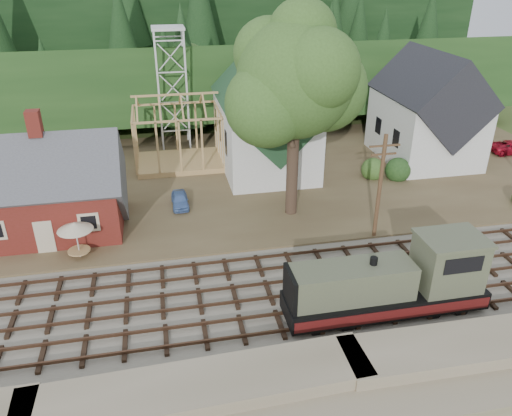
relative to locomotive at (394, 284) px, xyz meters
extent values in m
plane|color=#384C1E|center=(-4.44, 3.00, -2.04)|extent=(140.00, 140.00, 0.00)
cube|color=#7F7259|center=(-4.44, -5.50, -2.04)|extent=(64.00, 5.00, 1.60)
cube|color=#726B5B|center=(-4.44, 3.00, -1.96)|extent=(64.00, 11.00, 0.16)
cube|color=brown|center=(-4.44, 21.00, -1.89)|extent=(64.00, 26.00, 0.30)
cube|color=#1E3F19|center=(-4.44, 45.00, -2.04)|extent=(70.00, 28.96, 12.74)
cube|color=black|center=(-4.44, 61.00, -2.04)|extent=(80.00, 20.00, 12.00)
cube|color=#5E1F15|center=(-20.44, 14.00, 0.16)|extent=(10.00, 7.00, 3.80)
cube|color=#4C4C51|center=(-20.44, 14.00, 2.06)|extent=(10.80, 7.41, 7.41)
cube|color=#5E1F15|center=(-20.44, 14.00, 6.36)|extent=(0.90, 0.90, 1.80)
cube|color=beige|center=(-20.44, 10.48, -0.54)|extent=(1.20, 0.06, 2.40)
cube|color=silver|center=(-2.44, 23.00, 1.46)|extent=(8.00, 12.00, 6.40)
cube|color=#1C3E24|center=(-2.44, 23.00, 4.66)|extent=(8.40, 12.96, 8.40)
cube|color=silver|center=(-2.44, 17.00, 6.66)|extent=(2.40, 2.40, 4.00)
cone|color=#1C3E24|center=(-2.44, 17.00, 9.96)|extent=(5.37, 5.37, 2.60)
cube|color=silver|center=(13.56, 22.00, 1.46)|extent=(8.00, 10.00, 6.40)
cube|color=black|center=(13.56, 22.00, 4.66)|extent=(8.40, 10.80, 8.40)
cube|color=tan|center=(-10.44, 25.00, -1.49)|extent=(8.00, 6.00, 0.50)
cube|color=tan|center=(-10.44, 25.00, 5.16)|extent=(8.00, 0.18, 0.18)
cube|color=silver|center=(-11.84, 29.60, 4.26)|extent=(0.18, 0.18, 12.00)
cube|color=silver|center=(-9.04, 29.60, 4.26)|extent=(0.18, 0.18, 12.00)
cube|color=silver|center=(-11.84, 32.40, 4.26)|extent=(0.18, 0.18, 12.00)
cube|color=silver|center=(-9.04, 32.40, 4.26)|extent=(0.18, 0.18, 12.00)
cube|color=silver|center=(-10.44, 31.00, 10.26)|extent=(3.20, 3.20, 0.25)
cylinder|color=#38281E|center=(-2.44, 13.00, 2.26)|extent=(0.90, 0.90, 8.00)
sphere|color=#375720|center=(-2.44, 13.00, 8.76)|extent=(8.40, 8.40, 8.40)
sphere|color=#375720|center=(0.06, 14.00, 7.76)|extent=(6.40, 6.40, 6.40)
sphere|color=#375720|center=(-4.64, 12.20, 7.26)|extent=(6.00, 6.00, 6.00)
cylinder|color=#4C331E|center=(2.56, 8.20, 1.96)|extent=(0.28, 0.28, 8.00)
cube|color=#4C331E|center=(2.56, 8.20, 5.16)|extent=(2.20, 0.12, 0.12)
cube|color=#4C331E|center=(2.56, 8.20, 4.56)|extent=(1.80, 0.12, 0.12)
cube|color=black|center=(-0.44, 0.00, -1.72)|extent=(11.40, 2.38, 0.33)
cube|color=black|center=(-0.44, 0.00, -1.01)|extent=(11.40, 2.76, 1.05)
cube|color=#565A41|center=(-2.53, 0.00, 0.51)|extent=(6.84, 2.19, 2.00)
cube|color=#565A41|center=(3.17, 0.00, 1.03)|extent=(3.42, 2.66, 3.04)
cube|color=#565A41|center=(3.17, 0.00, 2.60)|extent=(3.61, 2.85, 0.19)
cube|color=black|center=(3.17, -1.35, 1.70)|extent=(2.28, 0.06, 0.95)
cube|color=#4F1111|center=(-0.44, -1.39, -1.01)|extent=(11.40, 0.04, 0.67)
cube|color=#4F1111|center=(-0.44, 1.40, -1.01)|extent=(11.40, 0.04, 0.67)
cylinder|color=black|center=(-1.39, 0.00, 1.60)|extent=(0.42, 0.42, 0.67)
imported|color=#5A7FC1|center=(-11.02, 15.84, -1.19)|extent=(1.35, 3.28, 1.11)
imported|color=#729E6D|center=(-21.90, 14.12, -1.16)|extent=(3.75, 2.22, 1.17)
cylinder|color=silver|center=(-18.19, 9.45, -0.57)|extent=(0.11, 0.11, 2.34)
cylinder|color=tan|center=(-18.19, 9.45, -1.26)|extent=(1.49, 1.49, 0.09)
cone|color=beige|center=(-18.19, 9.45, 0.60)|extent=(2.34, 2.34, 0.53)
camera|label=1|loc=(-12.21, -21.10, 16.46)|focal=35.00mm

